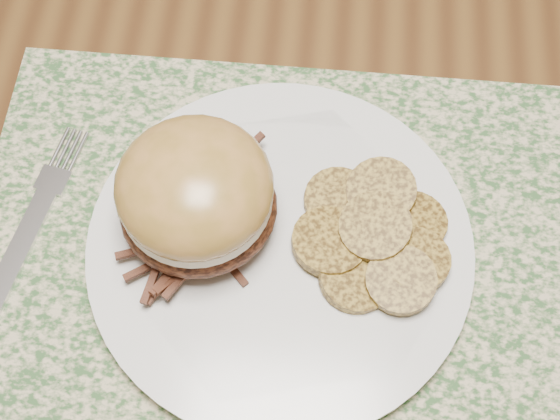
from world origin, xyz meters
name	(u,v)px	position (x,y,z in m)	size (l,w,h in m)	color
ground	(457,299)	(0.00, 0.00, 0.00)	(3.50, 3.50, 0.00)	brown
placemat	(277,252)	(-0.29, -0.26, 0.75)	(0.45, 0.33, 0.00)	#33592E
dinner_plate	(280,248)	(-0.29, -0.26, 0.76)	(0.26, 0.26, 0.02)	silver
pork_sandwich	(196,196)	(-0.34, -0.24, 0.81)	(0.13, 0.13, 0.08)	black
roasted_potatoes	(374,236)	(-0.22, -0.25, 0.78)	(0.13, 0.13, 0.03)	olive
fork	(26,237)	(-0.47, -0.26, 0.76)	(0.06, 0.19, 0.00)	silver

